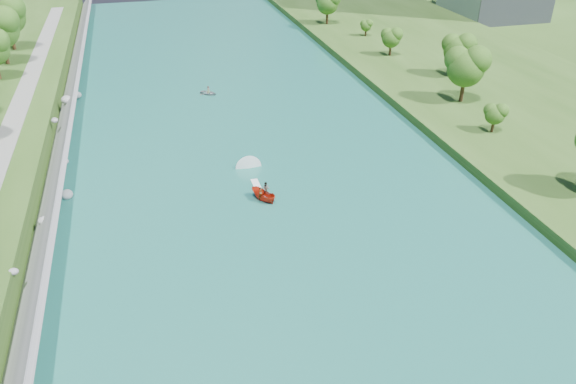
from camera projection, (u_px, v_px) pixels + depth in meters
name	position (u px, v px, depth m)	size (l,w,h in m)	color
ground	(303.00, 267.00, 57.97)	(260.00, 260.00, 0.00)	#2D5119
river_water	(260.00, 177.00, 74.65)	(55.00, 240.00, 0.10)	#1A6454
riprap_bank	(52.00, 193.00, 67.51)	(4.77, 236.00, 4.14)	slate
trees_east	(527.00, 104.00, 80.15)	(16.02, 136.56, 11.49)	#255416
motorboat	(260.00, 188.00, 70.65)	(3.60, 18.76, 2.11)	red
raft	(208.00, 92.00, 101.61)	(3.96, 3.90, 1.48)	gray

